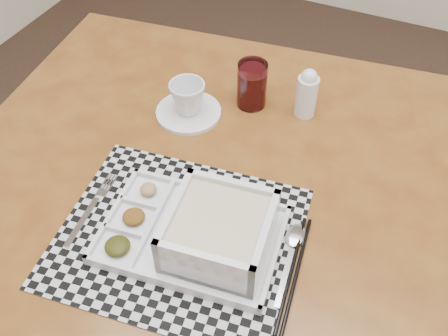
{
  "coord_description": "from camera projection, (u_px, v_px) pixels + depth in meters",
  "views": [
    {
      "loc": [
        -0.37,
        -0.34,
        1.57
      ],
      "look_at": [
        -0.63,
        0.22,
        0.9
      ],
      "focal_mm": 40.0,
      "sensor_mm": 36.0,
      "label": 1
    }
  ],
  "objects": [
    {
      "name": "chopsticks",
      "position": [
        294.0,
        273.0,
        0.86
      ],
      "size": [
        0.05,
        0.24,
        0.01
      ],
      "color": "black",
      "rests_on": "placemat"
    },
    {
      "name": "saucer",
      "position": [
        189.0,
        112.0,
        1.15
      ],
      "size": [
        0.15,
        0.15,
        0.01
      ],
      "primitive_type": "cylinder",
      "color": "silver",
      "rests_on": "dining_table"
    },
    {
      "name": "placemat",
      "position": [
        178.0,
        237.0,
        0.91
      ],
      "size": [
        0.47,
        0.42,
        0.0
      ],
      "primitive_type": "cube",
      "rotation": [
        0.0,
        0.0,
        0.12
      ],
      "color": "#ABABB3",
      "rests_on": "dining_table"
    },
    {
      "name": "dining_table",
      "position": [
        205.0,
        216.0,
        1.05
      ],
      "size": [
        1.21,
        1.21,
        0.81
      ],
      "color": "#55280F",
      "rests_on": "ground"
    },
    {
      "name": "fork",
      "position": [
        93.0,
        207.0,
        0.96
      ],
      "size": [
        0.04,
        0.19,
        0.0
      ],
      "color": "silver",
      "rests_on": "placemat"
    },
    {
      "name": "serving_tray",
      "position": [
        210.0,
        233.0,
        0.87
      ],
      "size": [
        0.34,
        0.26,
        0.1
      ],
      "color": "silver",
      "rests_on": "placemat"
    },
    {
      "name": "cup",
      "position": [
        188.0,
        98.0,
        1.11
      ],
      "size": [
        0.1,
        0.1,
        0.08
      ],
      "primitive_type": "imported",
      "rotation": [
        0.0,
        0.0,
        0.22
      ],
      "color": "silver",
      "rests_on": "saucer"
    },
    {
      "name": "juice_glass",
      "position": [
        252.0,
        86.0,
        1.14
      ],
      "size": [
        0.07,
        0.07,
        0.11
      ],
      "color": "white",
      "rests_on": "dining_table"
    },
    {
      "name": "spoon",
      "position": [
        294.0,
        241.0,
        0.9
      ],
      "size": [
        0.04,
        0.18,
        0.01
      ],
      "color": "silver",
      "rests_on": "placemat"
    },
    {
      "name": "creamer_bottle",
      "position": [
        307.0,
        93.0,
        1.11
      ],
      "size": [
        0.05,
        0.05,
        0.12
      ],
      "color": "silver",
      "rests_on": "dining_table"
    }
  ]
}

